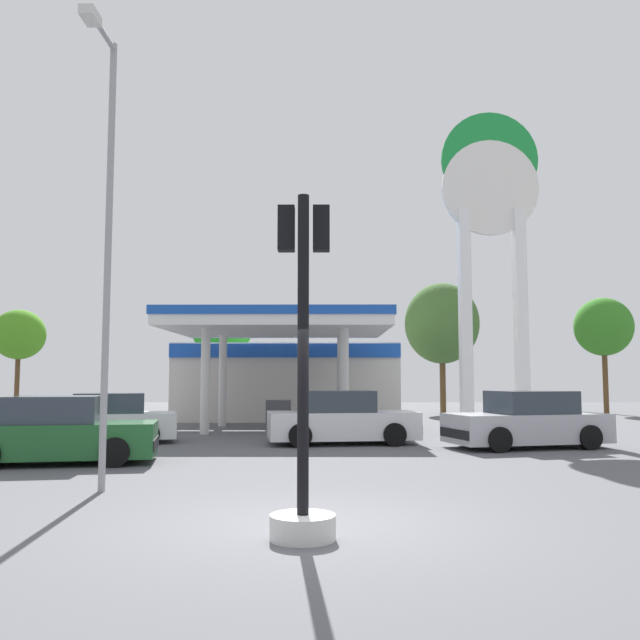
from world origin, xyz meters
The scene contains 13 objects.
ground_plane centered at (0.00, 0.00, 0.00)m, with size 90.00×90.00×0.00m, color #56565B.
gas_station centered at (-1.53, 22.19, 2.04)m, with size 10.02×14.03×4.28m.
station_pole_sign centered at (6.30, 15.23, 7.35)m, with size 3.55×0.56×11.75m.
car_0 centered at (5.79, 9.76, 0.71)m, with size 4.67×2.87×1.56m.
car_1 centered at (0.68, 10.83, 0.70)m, with size 4.54×2.45×1.55m.
car_3 centered at (-6.29, 10.95, 0.67)m, with size 4.42×2.74×1.47m.
car_5 centered at (-5.80, 6.26, 0.68)m, with size 4.46×2.49×1.51m.
traffic_signal_0 centered at (-0.08, -0.71, 1.39)m, with size 0.79×0.79×4.17m.
tree_0 centered at (-17.36, 29.17, 4.40)m, with size 2.96×2.96×5.85m.
tree_1 centered at (-5.64, 28.80, 4.61)m, with size 3.42×3.42×6.09m.
tree_2 centered at (6.79, 28.45, 4.98)m, with size 4.16×4.16×7.27m.
tree_3 centered at (15.54, 27.72, 4.71)m, with size 3.13×3.13×6.33m.
corner_streetlamp centered at (-3.60, 2.41, 4.66)m, with size 0.24×1.48×7.88m.
Camera 1 is at (0.18, -8.83, 1.90)m, focal length 37.38 mm.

